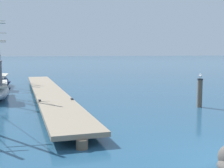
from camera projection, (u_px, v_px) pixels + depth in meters
The scene contains 3 objects.
floating_dock at pixel (48, 91), 18.97m from camera, with size 2.10×21.79×0.53m.
mooring_piling at pixel (200, 92), 15.44m from camera, with size 0.30×0.30×1.49m.
perched_seagull at pixel (200, 76), 15.34m from camera, with size 0.27×0.34×0.27m.
Camera 1 is at (-5.50, -5.53, 2.87)m, focal length 47.68 mm.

